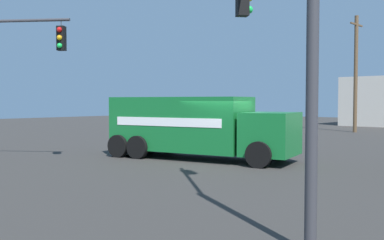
# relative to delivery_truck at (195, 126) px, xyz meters

# --- Properties ---
(ground_plane) EXTENTS (100.00, 100.00, 0.00)m
(ground_plane) POSITION_rel_delivery_truck_xyz_m (1.50, 0.03, -1.41)
(ground_plane) COLOR #33302D
(delivery_truck) EXTENTS (8.46, 4.49, 2.67)m
(delivery_truck) POSITION_rel_delivery_truck_xyz_m (0.00, 0.00, 0.00)
(delivery_truck) COLOR #146B2D
(delivery_truck) RESTS_ON ground
(traffic_light_secondary) EXTENTS (3.81, 3.14, 6.14)m
(traffic_light_secondary) POSITION_rel_delivery_truck_xyz_m (8.14, -6.57, 2.66)
(traffic_light_secondary) COLOR #38383D
(traffic_light_secondary) RESTS_ON ground
(utility_pole) EXTENTS (0.30, 2.20, 9.27)m
(utility_pole) POSITION_rel_delivery_truck_xyz_m (-1.29, 20.53, 3.36)
(utility_pole) COLOR brown
(utility_pole) RESTS_ON ground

